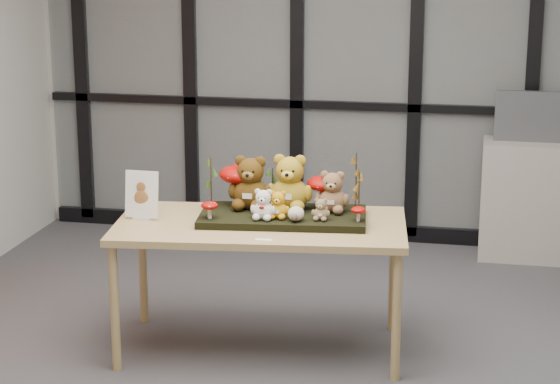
% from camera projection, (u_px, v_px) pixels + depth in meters
% --- Properties ---
extents(floor, '(5.00, 5.00, 0.00)m').
position_uv_depth(floor, '(294.00, 366.00, 5.63)').
color(floor, '#4E4E52').
rests_on(floor, ground).
extents(room_shell, '(5.00, 5.00, 5.00)m').
position_uv_depth(room_shell, '(295.00, 64.00, 5.20)').
color(room_shell, beige).
rests_on(room_shell, floor).
extents(glass_partition, '(4.90, 0.06, 2.78)m').
position_uv_depth(glass_partition, '(356.00, 58.00, 7.61)').
color(glass_partition, '#2D383F').
rests_on(glass_partition, floor).
extents(display_table, '(1.70, 0.99, 0.76)m').
position_uv_depth(display_table, '(261.00, 234.00, 5.69)').
color(display_table, tan).
rests_on(display_table, floor).
extents(diorama_tray, '(0.98, 0.57, 0.04)m').
position_uv_depth(diorama_tray, '(283.00, 217.00, 5.71)').
color(diorama_tray, black).
rests_on(diorama_tray, display_table).
extents(bear_pooh_yellow, '(0.29, 0.27, 0.35)m').
position_uv_depth(bear_pooh_yellow, '(290.00, 179.00, 5.75)').
color(bear_pooh_yellow, '#A6831D').
rests_on(bear_pooh_yellow, diorama_tray).
extents(bear_brown_medium, '(0.28, 0.26, 0.34)m').
position_uv_depth(bear_brown_medium, '(251.00, 179.00, 5.78)').
color(bear_brown_medium, '#492F0C').
rests_on(bear_brown_medium, diorama_tray).
extents(bear_tan_back, '(0.22, 0.20, 0.26)m').
position_uv_depth(bear_tan_back, '(332.00, 189.00, 5.71)').
color(bear_tan_back, brown).
rests_on(bear_tan_back, diorama_tray).
extents(bear_small_yellow, '(0.14, 0.13, 0.17)m').
position_uv_depth(bear_small_yellow, '(278.00, 203.00, 5.60)').
color(bear_small_yellow, orange).
rests_on(bear_small_yellow, diorama_tray).
extents(bear_white_bow, '(0.16, 0.15, 0.19)m').
position_uv_depth(bear_white_bow, '(263.00, 202.00, 5.58)').
color(bear_white_bow, white).
rests_on(bear_white_bow, diorama_tray).
extents(bear_beige_small, '(0.11, 0.11, 0.14)m').
position_uv_depth(bear_beige_small, '(321.00, 208.00, 5.56)').
color(bear_beige_small, olive).
rests_on(bear_beige_small, diorama_tray).
extents(plush_cream_hedgehog, '(0.08, 0.07, 0.09)m').
position_uv_depth(plush_cream_hedgehog, '(296.00, 213.00, 5.55)').
color(plush_cream_hedgehog, beige).
rests_on(plush_cream_hedgehog, diorama_tray).
extents(mushroom_back_left, '(0.23, 0.23, 0.26)m').
position_uv_depth(mushroom_back_left, '(240.00, 183.00, 5.86)').
color(mushroom_back_left, '#960704').
rests_on(mushroom_back_left, diorama_tray).
extents(mushroom_back_right, '(0.19, 0.19, 0.21)m').
position_uv_depth(mushroom_back_right, '(323.00, 191.00, 5.78)').
color(mushroom_back_right, '#960704').
rests_on(mushroom_back_right, diorama_tray).
extents(mushroom_front_left, '(0.10, 0.10, 0.11)m').
position_uv_depth(mushroom_front_left, '(210.00, 209.00, 5.60)').
color(mushroom_front_left, '#960704').
rests_on(mushroom_front_left, diorama_tray).
extents(mushroom_front_right, '(0.08, 0.08, 0.09)m').
position_uv_depth(mushroom_front_right, '(358.00, 213.00, 5.54)').
color(mushroom_front_right, '#960704').
rests_on(mushroom_front_right, diorama_tray).
extents(sprig_green_far_left, '(0.05, 0.05, 0.29)m').
position_uv_depth(sprig_green_far_left, '(211.00, 182.00, 5.83)').
color(sprig_green_far_left, '#12340C').
rests_on(sprig_green_far_left, diorama_tray).
extents(sprig_green_mid_left, '(0.05, 0.05, 0.22)m').
position_uv_depth(sprig_green_mid_left, '(237.00, 186.00, 5.87)').
color(sprig_green_mid_left, '#12340C').
rests_on(sprig_green_mid_left, diorama_tray).
extents(sprig_dry_far_right, '(0.05, 0.05, 0.33)m').
position_uv_depth(sprig_dry_far_right, '(356.00, 182.00, 5.73)').
color(sprig_dry_far_right, brown).
rests_on(sprig_dry_far_right, diorama_tray).
extents(sprig_dry_mid_right, '(0.05, 0.05, 0.25)m').
position_uv_depth(sprig_dry_mid_right, '(359.00, 195.00, 5.62)').
color(sprig_dry_mid_right, brown).
rests_on(sprig_dry_mid_right, diorama_tray).
extents(sprig_green_centre, '(0.05, 0.05, 0.22)m').
position_uv_depth(sprig_green_centre, '(273.00, 186.00, 5.86)').
color(sprig_green_centre, '#12340C').
rests_on(sprig_green_centre, diorama_tray).
extents(sign_holder, '(0.20, 0.06, 0.28)m').
position_uv_depth(sign_holder, '(142.00, 197.00, 5.71)').
color(sign_holder, silver).
rests_on(sign_holder, display_table).
extents(label_card, '(0.09, 0.03, 0.00)m').
position_uv_depth(label_card, '(264.00, 240.00, 5.35)').
color(label_card, white).
rests_on(label_card, display_table).
extents(cabinet, '(0.65, 0.38, 0.87)m').
position_uv_depth(cabinet, '(526.00, 200.00, 7.39)').
color(cabinet, '#A79F95').
rests_on(cabinet, floor).
extents(monitor, '(0.52, 0.05, 0.37)m').
position_uv_depth(monitor, '(531.00, 116.00, 7.25)').
color(monitor, '#4E5156').
rests_on(monitor, cabinet).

